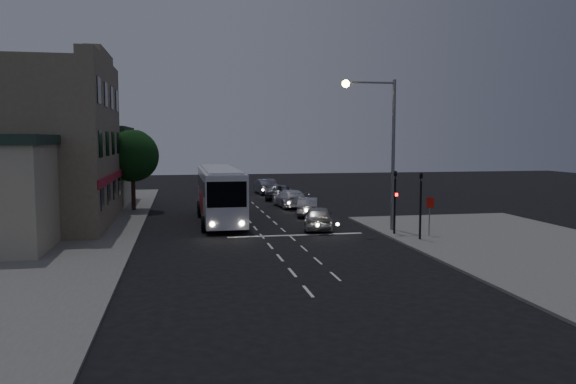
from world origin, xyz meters
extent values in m
plane|color=black|center=(0.00, 0.00, 0.00)|extent=(120.00, 120.00, 0.00)
cube|color=slate|center=(13.00, -4.00, 0.06)|extent=(12.00, 24.00, 0.12)
cube|color=slate|center=(-13.00, 8.00, 0.06)|extent=(12.00, 50.00, 0.12)
cube|color=silver|center=(0.00, -10.00, 0.01)|extent=(0.12, 1.60, 0.01)
cube|color=silver|center=(0.00, -7.00, 0.01)|extent=(0.12, 1.60, 0.01)
cube|color=silver|center=(0.00, -4.00, 0.01)|extent=(0.12, 1.60, 0.01)
cube|color=silver|center=(0.00, -1.00, 0.01)|extent=(0.12, 1.60, 0.01)
cube|color=silver|center=(0.00, 2.00, 0.01)|extent=(0.12, 1.60, 0.01)
cube|color=silver|center=(0.00, 5.00, 0.01)|extent=(0.12, 1.60, 0.01)
cube|color=silver|center=(0.00, 8.00, 0.01)|extent=(0.12, 1.60, 0.01)
cube|color=silver|center=(0.00, 11.00, 0.01)|extent=(0.12, 1.60, 0.01)
cube|color=silver|center=(0.00, 14.00, 0.01)|extent=(0.12, 1.60, 0.01)
cube|color=silver|center=(0.00, 17.00, 0.01)|extent=(0.12, 1.60, 0.01)
cube|color=silver|center=(1.60, -8.00, 0.01)|extent=(0.10, 1.50, 0.01)
cube|color=silver|center=(1.60, -5.00, 0.01)|extent=(0.10, 1.50, 0.01)
cube|color=silver|center=(1.60, -2.00, 0.01)|extent=(0.10, 1.50, 0.01)
cube|color=silver|center=(1.60, 1.00, 0.01)|extent=(0.10, 1.50, 0.01)
cube|color=silver|center=(1.60, 4.00, 0.01)|extent=(0.10, 1.50, 0.01)
cube|color=silver|center=(1.60, 7.00, 0.01)|extent=(0.10, 1.50, 0.01)
cube|color=silver|center=(1.60, 10.00, 0.01)|extent=(0.10, 1.50, 0.01)
cube|color=silver|center=(1.60, 13.00, 0.01)|extent=(0.10, 1.50, 0.01)
cube|color=silver|center=(1.60, 16.00, 0.01)|extent=(0.10, 1.50, 0.01)
cube|color=silver|center=(1.60, 19.00, 0.01)|extent=(0.10, 1.50, 0.01)
cube|color=silver|center=(2.00, 2.00, 0.01)|extent=(8.00, 0.35, 0.01)
cube|color=silver|center=(-1.98, 8.27, 1.94)|extent=(2.56, 11.93, 3.18)
cube|color=silver|center=(-1.98, 8.27, 3.57)|extent=(2.16, 11.53, 0.18)
cube|color=black|center=(-1.98, 2.36, 2.43)|extent=(2.28, 0.13, 1.49)
cube|color=black|center=(-0.73, 8.76, 2.58)|extent=(0.10, 9.93, 0.89)
cube|color=black|center=(-3.23, 8.76, 2.58)|extent=(0.10, 9.93, 0.89)
cube|color=red|center=(-0.72, 9.26, 1.49)|extent=(0.07, 5.46, 1.39)
cube|color=red|center=(-3.24, 9.26, 1.49)|extent=(0.07, 5.46, 1.39)
cylinder|color=black|center=(-3.22, 4.10, 0.50)|extent=(0.35, 1.00, 0.99)
cylinder|color=black|center=(-0.74, 4.10, 0.50)|extent=(0.35, 1.00, 0.99)
cylinder|color=black|center=(-3.22, 10.75, 0.50)|extent=(0.35, 1.00, 0.99)
cylinder|color=black|center=(-0.74, 10.75, 0.50)|extent=(0.35, 1.00, 0.99)
cylinder|color=black|center=(-3.22, 12.44, 0.50)|extent=(0.35, 1.00, 0.99)
cylinder|color=black|center=(-0.74, 12.44, 0.50)|extent=(0.35, 1.00, 0.99)
cylinder|color=#FFF2CC|center=(-2.83, 2.29, 0.74)|extent=(0.26, 0.05, 0.26)
cylinder|color=#FFF2CC|center=(-1.14, 2.29, 0.74)|extent=(0.26, 0.05, 0.26)
imported|color=#A0A0A0|center=(3.79, 3.80, 0.74)|extent=(2.71, 4.64, 1.48)
imported|color=#A5A5A7|center=(4.55, 10.15, 0.67)|extent=(2.35, 4.28, 1.34)
imported|color=silver|center=(4.25, 15.41, 0.73)|extent=(2.48, 5.18, 1.46)
imported|color=slate|center=(4.47, 21.49, 0.69)|extent=(3.54, 5.41, 1.38)
imported|color=gray|center=(3.89, 26.92, 0.78)|extent=(1.99, 4.81, 1.55)
cylinder|color=black|center=(7.60, 0.80, 1.72)|extent=(0.12, 0.12, 3.20)
imported|color=black|center=(7.60, 0.80, 3.77)|extent=(0.15, 0.18, 0.90)
cube|color=black|center=(7.60, 0.62, 2.42)|extent=(0.25, 0.12, 0.30)
cube|color=#FF0C0C|center=(7.60, 0.55, 2.42)|extent=(0.16, 0.02, 0.18)
cylinder|color=black|center=(8.30, -1.20, 1.72)|extent=(0.12, 0.12, 3.20)
imported|color=black|center=(8.30, -1.20, 3.77)|extent=(0.18, 0.15, 0.90)
cylinder|color=slate|center=(9.30, -0.20, 1.12)|extent=(0.06, 0.06, 2.00)
cube|color=#AE1109|center=(9.30, -0.27, 2.02)|extent=(0.45, 0.03, 0.60)
cylinder|color=slate|center=(8.00, 2.20, 4.62)|extent=(0.20, 0.20, 9.00)
cylinder|color=slate|center=(6.50, 2.20, 8.92)|extent=(3.00, 0.12, 0.12)
sphere|color=#FFBF59|center=(5.00, 2.20, 8.82)|extent=(0.44, 0.44, 0.44)
cube|color=#766848|center=(-14.00, 8.00, 5.12)|extent=(10.00, 12.00, 10.00)
cube|color=#766848|center=(-9.50, 8.00, 10.37)|extent=(1.00, 12.00, 0.50)
cube|color=#766848|center=(-9.50, 8.00, 10.87)|extent=(1.00, 6.00, 0.50)
cube|color=#A3192E|center=(-8.95, 8.00, 3.12)|extent=(0.15, 12.00, 0.50)
cube|color=black|center=(-8.98, 3.50, 2.32)|extent=(0.06, 1.30, 1.50)
cube|color=black|center=(-8.98, 6.50, 2.32)|extent=(0.06, 1.30, 1.50)
cube|color=black|center=(-8.98, 9.50, 2.32)|extent=(0.06, 1.30, 1.50)
cube|color=black|center=(-8.98, 12.50, 2.32)|extent=(0.06, 1.30, 1.50)
cube|color=black|center=(-8.98, 3.50, 5.32)|extent=(0.06, 1.30, 1.50)
cube|color=black|center=(-8.98, 6.50, 5.32)|extent=(0.06, 1.30, 1.50)
cube|color=black|center=(-8.98, 9.50, 5.32)|extent=(0.06, 1.30, 1.50)
cube|color=black|center=(-8.98, 12.50, 5.32)|extent=(0.06, 1.30, 1.50)
cube|color=black|center=(-8.98, 3.50, 8.32)|extent=(0.06, 1.30, 1.50)
cube|color=black|center=(-8.98, 6.50, 8.32)|extent=(0.06, 1.30, 1.50)
cube|color=black|center=(-8.98, 9.50, 8.32)|extent=(0.06, 1.30, 1.50)
cube|color=black|center=(-8.98, 12.50, 8.32)|extent=(0.06, 1.30, 1.50)
cube|color=#B2AB90|center=(-13.50, 20.00, 3.12)|extent=(9.00, 9.00, 6.00)
cube|color=#203228|center=(-13.50, 20.00, 6.37)|extent=(9.40, 9.40, 0.50)
cylinder|color=black|center=(-8.20, 15.00, 1.52)|extent=(0.32, 0.32, 2.80)
sphere|color=#0C3913|center=(-8.20, 15.00, 4.32)|extent=(4.00, 4.00, 4.00)
sphere|color=#153712|center=(-8.00, 15.60, 5.02)|extent=(2.60, 2.60, 2.60)
sphere|color=#0C3913|center=(-8.50, 14.40, 4.72)|extent=(2.40, 2.40, 2.40)
camera|label=1|loc=(-4.52, -29.73, 5.59)|focal=35.00mm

